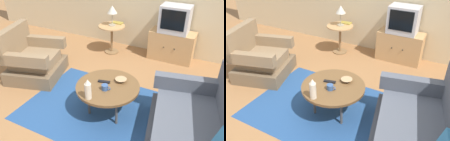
% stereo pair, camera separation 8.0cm
% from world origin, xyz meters
% --- Properties ---
extents(ground_plane, '(16.00, 16.00, 0.00)m').
position_xyz_m(ground_plane, '(0.00, 0.00, 0.00)').
color(ground_plane, olive).
extents(area_rug, '(2.47, 1.61, 0.00)m').
position_xyz_m(area_rug, '(0.10, 0.07, 0.00)').
color(area_rug, navy).
rests_on(area_rug, ground).
extents(armchair, '(1.08, 1.11, 0.90)m').
position_xyz_m(armchair, '(-1.57, 0.36, 0.30)').
color(armchair, brown).
rests_on(armchair, ground).
extents(coffee_table, '(0.88, 0.88, 0.46)m').
position_xyz_m(coffee_table, '(0.10, 0.07, 0.43)').
color(coffee_table, brown).
rests_on(coffee_table, ground).
extents(side_table, '(0.55, 0.55, 0.61)m').
position_xyz_m(side_table, '(-0.75, 1.87, 0.44)').
color(side_table, tan).
rests_on(side_table, ground).
extents(tv_stand, '(0.88, 0.43, 0.60)m').
position_xyz_m(tv_stand, '(0.48, 2.13, 0.30)').
color(tv_stand, tan).
rests_on(tv_stand, ground).
extents(television, '(0.55, 0.40, 0.52)m').
position_xyz_m(television, '(0.48, 2.12, 0.86)').
color(television, '#B7B7BC').
rests_on(television, tv_stand).
extents(table_lamp, '(0.21, 0.21, 0.42)m').
position_xyz_m(table_lamp, '(-0.74, 1.88, 0.93)').
color(table_lamp, '#9E937A').
rests_on(table_lamp, side_table).
extents(vase, '(0.09, 0.09, 0.28)m').
position_xyz_m(vase, '(0.02, -0.29, 0.59)').
color(vase, beige).
rests_on(vase, coffee_table).
extents(mug, '(0.13, 0.09, 0.08)m').
position_xyz_m(mug, '(0.11, -0.03, 0.50)').
color(mug, '#335184').
rests_on(mug, coffee_table).
extents(bowl, '(0.16, 0.16, 0.04)m').
position_xyz_m(bowl, '(0.22, 0.25, 0.48)').
color(bowl, tan).
rests_on(bowl, coffee_table).
extents(tv_remote_dark, '(0.18, 0.08, 0.02)m').
position_xyz_m(tv_remote_dark, '(0.02, 0.12, 0.47)').
color(tv_remote_dark, black).
rests_on(tv_remote_dark, coffee_table).
extents(book, '(0.24, 0.14, 0.02)m').
position_xyz_m(book, '(-0.71, 2.05, 0.62)').
color(book, olive).
rests_on(book, side_table).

